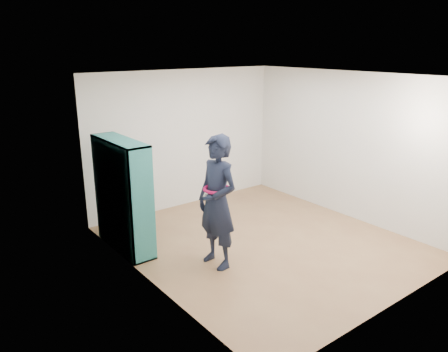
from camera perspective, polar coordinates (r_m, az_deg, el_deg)
floor at (r=7.08m, az=5.12°, el=-8.60°), size 4.50×4.50×0.00m
ceiling at (r=6.41m, az=5.74°, el=12.89°), size 4.50×4.50×0.00m
wall_left at (r=5.51m, az=-10.03°, el=-1.75°), size 0.02×4.50×2.60m
wall_right at (r=8.09m, az=15.89°, el=3.82°), size 0.02×4.50×2.60m
wall_back at (r=8.36m, az=-5.15°, el=4.82°), size 4.00×0.02×2.60m
wall_front at (r=5.29m, az=22.23°, el=-3.60°), size 4.00×0.02×2.60m
bookshelf at (r=6.74m, az=-13.24°, el=-2.75°), size 0.37×1.28×1.71m
person at (r=6.02m, az=-0.88°, el=-3.42°), size 0.50×0.72×1.89m
smartphone at (r=5.95m, az=-2.38°, el=-2.41°), size 0.04×0.09×0.12m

